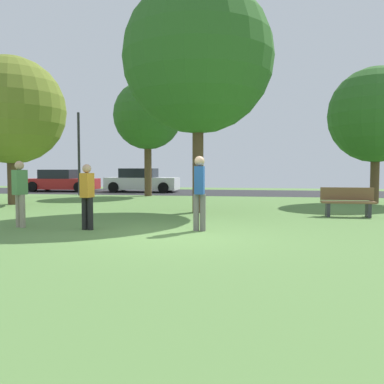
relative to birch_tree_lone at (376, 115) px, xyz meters
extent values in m
plane|color=#5B8442|center=(-6.67, -9.63, -3.73)|extent=(44.00, 44.00, 0.00)
cube|color=#28282B|center=(-6.67, 6.37, -3.73)|extent=(44.00, 6.40, 0.01)
cylinder|color=brown|center=(0.00, 0.00, -2.51)|extent=(0.36, 0.36, 2.45)
sphere|color=#2D6023|center=(0.00, 0.00, 0.01)|extent=(4.01, 4.01, 4.01)
cylinder|color=brown|center=(-14.89, -3.05, -2.63)|extent=(0.43, 0.43, 2.21)
sphere|color=olive|center=(-14.89, -3.05, 0.13)|extent=(4.37, 4.37, 4.37)
cylinder|color=brown|center=(-6.88, -4.80, -2.15)|extent=(0.37, 0.37, 3.17)
sphere|color=#2D6023|center=(-6.88, -4.80, 1.45)|extent=(5.04, 5.04, 5.04)
cylinder|color=brown|center=(-10.76, 2.81, -2.30)|extent=(0.38, 0.38, 2.86)
sphere|color=#2D6023|center=(-10.76, 2.81, 0.58)|extent=(3.65, 3.65, 3.65)
cylinder|color=gray|center=(-10.72, -9.10, -3.31)|extent=(0.14, 0.14, 0.84)
cylinder|color=gray|center=(-10.87, -9.04, -3.31)|extent=(0.14, 0.14, 0.84)
cube|color=#51894C|center=(-10.80, -9.07, -2.58)|extent=(0.32, 0.38, 0.63)
sphere|color=tan|center=(-10.80, -9.07, -2.15)|extent=(0.23, 0.23, 0.23)
cylinder|color=slate|center=(-6.29, -8.91, -3.29)|extent=(0.14, 0.14, 0.89)
cylinder|color=slate|center=(-6.13, -8.91, -3.29)|extent=(0.14, 0.14, 0.89)
cube|color=#23519E|center=(-6.21, -8.91, -2.51)|extent=(0.23, 0.33, 0.67)
sphere|color=tan|center=(-6.21, -8.91, -2.06)|extent=(0.24, 0.24, 0.24)
cylinder|color=black|center=(-9.02, -9.15, -3.34)|extent=(0.14, 0.14, 0.79)
cylinder|color=black|center=(-8.87, -9.18, -3.34)|extent=(0.14, 0.14, 0.79)
cube|color=orange|center=(-8.95, -9.16, -2.64)|extent=(0.26, 0.35, 0.60)
sphere|color=tan|center=(-8.95, -9.16, -2.23)|extent=(0.22, 0.22, 0.22)
cube|color=#B21E1E|center=(-17.39, 6.16, -3.25)|extent=(4.43, 1.86, 0.67)
cube|color=black|center=(-17.61, 6.16, -2.63)|extent=(2.12, 1.64, 0.57)
cylinder|color=black|center=(-15.84, 7.09, -3.41)|extent=(0.64, 0.22, 0.64)
cylinder|color=black|center=(-15.84, 5.23, -3.41)|extent=(0.64, 0.22, 0.64)
cylinder|color=black|center=(-18.94, 7.09, -3.41)|extent=(0.64, 0.22, 0.64)
cylinder|color=black|center=(-18.94, 5.23, -3.41)|extent=(0.64, 0.22, 0.64)
cube|color=white|center=(-12.11, 6.27, -3.21)|extent=(4.46, 1.75, 0.75)
cube|color=black|center=(-12.33, 6.27, -2.55)|extent=(2.14, 1.54, 0.57)
cylinder|color=black|center=(-10.55, 7.14, -3.41)|extent=(0.64, 0.22, 0.64)
cylinder|color=black|center=(-10.55, 5.39, -3.41)|extent=(0.64, 0.22, 0.64)
cylinder|color=black|center=(-13.67, 7.14, -3.41)|extent=(0.64, 0.22, 0.64)
cylinder|color=black|center=(-13.67, 5.39, -3.41)|extent=(0.64, 0.22, 0.64)
cube|color=brown|center=(-2.11, -5.31, -3.28)|extent=(1.60, 0.44, 0.06)
cube|color=brown|center=(-2.11, -5.11, -3.03)|extent=(1.60, 0.06, 0.40)
cube|color=#333338|center=(-1.51, -5.31, -3.51)|extent=(0.10, 0.40, 0.45)
cube|color=#333338|center=(-2.71, -5.31, -3.51)|extent=(0.10, 0.40, 0.45)
cylinder|color=#2D2D33|center=(-14.57, 2.57, -1.48)|extent=(0.14, 0.14, 4.50)
camera|label=1|loc=(-4.74, -18.68, -2.21)|focal=38.77mm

